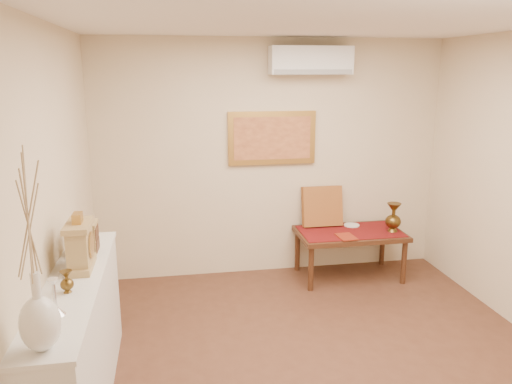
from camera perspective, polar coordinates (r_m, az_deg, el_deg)
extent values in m
plane|color=brown|center=(4.20, 8.28, -20.45)|extent=(4.50, 4.50, 0.00)
plane|color=white|center=(3.49, 9.90, 19.29)|extent=(4.50, 4.50, 0.00)
cube|color=beige|center=(5.74, 1.77, 3.75)|extent=(4.00, 0.02, 2.70)
cube|color=beige|center=(3.53, -23.45, -3.90)|extent=(0.02, 4.50, 2.70)
cube|color=maroon|center=(5.82, 10.70, -4.43)|extent=(1.14, 0.59, 0.01)
cylinder|color=silver|center=(6.01, 10.87, -3.74)|extent=(0.18, 0.18, 0.01)
cube|color=maroon|center=(5.60, 10.28, -5.06)|extent=(0.20, 0.26, 0.01)
cube|color=maroon|center=(5.91, 7.56, -1.62)|extent=(0.47, 0.20, 0.48)
cube|color=silver|center=(3.84, -19.51, -16.37)|extent=(0.35, 2.00, 0.95)
cube|color=silver|center=(3.63, -20.14, -9.63)|extent=(0.37, 2.02, 0.03)
cube|color=tan|center=(3.79, -19.30, -7.90)|extent=(0.16, 0.36, 0.05)
cube|color=tan|center=(3.73, -19.49, -5.76)|extent=(0.14, 0.30, 0.25)
cylinder|color=beige|center=(3.72, -18.34, -5.73)|extent=(0.01, 0.17, 0.17)
cylinder|color=#B08138|center=(3.72, -18.27, -5.73)|extent=(0.01, 0.19, 0.19)
cube|color=tan|center=(3.69, -19.67, -3.63)|extent=(0.17, 0.34, 0.04)
cube|color=#B08138|center=(3.67, -19.74, -2.82)|extent=(0.06, 0.11, 0.07)
cube|color=tan|center=(4.06, -18.75, -5.11)|extent=(0.15, 0.20, 0.22)
cube|color=#442414|center=(4.06, -17.62, -5.75)|extent=(0.01, 0.17, 0.09)
cube|color=#442414|center=(4.03, -17.73, -4.41)|extent=(0.01, 0.17, 0.09)
cube|color=tan|center=(4.02, -18.89, -3.46)|extent=(0.16, 0.21, 0.02)
cube|color=#442414|center=(5.83, 10.69, -4.70)|extent=(1.20, 0.70, 0.05)
cylinder|color=#442414|center=(5.50, 6.29, -8.73)|extent=(0.06, 0.06, 0.50)
cylinder|color=#442414|center=(5.88, 16.54, -7.73)|extent=(0.06, 0.06, 0.50)
cylinder|color=#442414|center=(6.02, 4.75, -6.66)|extent=(0.06, 0.06, 0.50)
cylinder|color=#442414|center=(6.37, 14.24, -5.89)|extent=(0.06, 0.06, 0.50)
cube|color=#B08138|center=(5.67, 1.84, 6.19)|extent=(1.00, 0.05, 0.60)
cube|color=#CA7846|center=(5.65, 1.89, 6.15)|extent=(0.88, 0.01, 0.48)
cube|color=white|center=(5.62, 6.27, 14.73)|extent=(0.90, 0.24, 0.30)
cube|color=gray|center=(5.50, 6.59, 13.50)|extent=(0.86, 0.02, 0.05)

